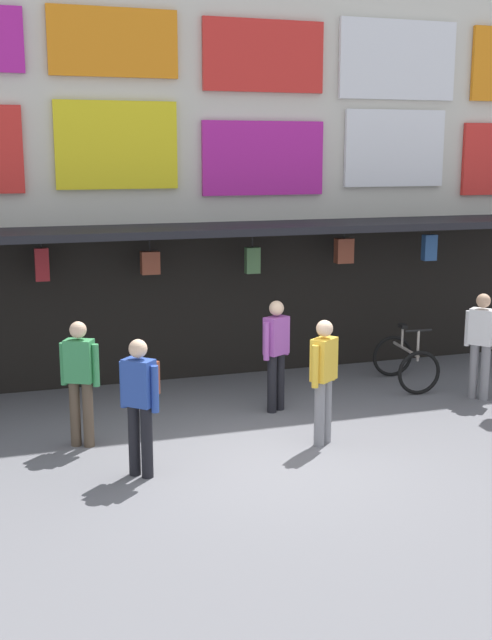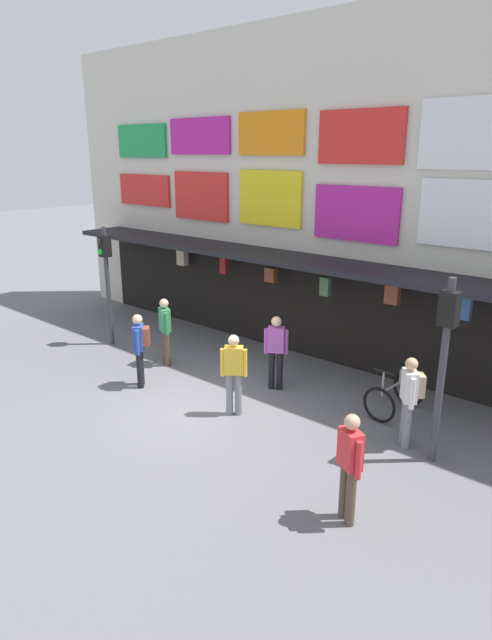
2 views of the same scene
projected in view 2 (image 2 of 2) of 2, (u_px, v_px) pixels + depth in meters
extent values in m
plane|color=slate|center=(196.00, 407.00, 11.16)|extent=(80.00, 80.00, 0.00)
cube|color=beige|center=(325.00, 196.00, 13.31)|extent=(18.00, 1.20, 8.00)
cube|color=black|center=(293.00, 260.00, 12.78)|extent=(15.30, 1.40, 0.12)
cube|color=green|center=(142.00, 141.00, 16.25)|extent=(2.16, 0.08, 0.95)
cube|color=#B71E93|center=(199.00, 136.00, 14.69)|extent=(2.24, 0.08, 0.95)
cube|color=orange|center=(271.00, 133.00, 13.16)|extent=(2.01, 0.08, 1.03)
cube|color=red|center=(360.00, 137.00, 11.67)|extent=(2.08, 0.08, 1.14)
cube|color=white|center=(477.00, 133.00, 10.14)|extent=(2.21, 0.08, 1.33)
cube|color=red|center=(144.00, 190.00, 16.68)|extent=(2.27, 0.08, 0.92)
cube|color=red|center=(201.00, 196.00, 15.17)|extent=(2.04, 0.08, 1.32)
cube|color=yellow|center=(270.00, 198.00, 13.62)|extent=(1.94, 0.08, 1.37)
cube|color=#B71E93|center=(356.00, 214.00, 12.16)|extent=(2.13, 0.08, 1.22)
cube|color=white|center=(467.00, 214.00, 10.59)|extent=(1.92, 0.08, 1.33)
cylinder|color=black|center=(182.00, 245.00, 15.68)|extent=(0.02, 0.02, 0.19)
cube|color=tan|center=(182.00, 257.00, 15.78)|extent=(0.31, 0.19, 0.49)
cylinder|color=black|center=(224.00, 252.00, 14.58)|extent=(0.02, 0.02, 0.17)
cube|color=maroon|center=(224.00, 264.00, 14.68)|extent=(0.21, 0.13, 0.51)
cylinder|color=black|center=(271.00, 262.00, 13.51)|extent=(0.02, 0.02, 0.28)
cube|color=brown|center=(271.00, 275.00, 13.61)|extent=(0.29, 0.18, 0.36)
cylinder|color=black|center=(326.00, 272.00, 12.39)|extent=(0.02, 0.02, 0.26)
cube|color=#477042|center=(325.00, 286.00, 12.49)|extent=(0.23, 0.14, 0.43)
cylinder|color=black|center=(394.00, 280.00, 11.36)|extent=(0.02, 0.02, 0.17)
cube|color=brown|center=(393.00, 294.00, 11.45)|extent=(0.30, 0.18, 0.42)
cylinder|color=black|center=(467.00, 293.00, 10.28)|extent=(0.02, 0.02, 0.14)
cube|color=#2D5693|center=(465.00, 308.00, 10.37)|extent=(0.24, 0.14, 0.45)
cube|color=black|center=(307.00, 308.00, 13.68)|extent=(15.30, 0.04, 2.50)
cylinder|color=#38383D|center=(108.00, 287.00, 14.36)|extent=(0.12, 0.12, 3.20)
cube|color=black|center=(105.00, 246.00, 14.03)|extent=(0.30, 0.26, 0.56)
sphere|color=black|center=(100.00, 242.00, 13.91)|extent=(0.15, 0.15, 0.15)
sphere|color=#19DB3D|center=(101.00, 252.00, 13.98)|extent=(0.15, 0.15, 0.15)
cylinder|color=#38383D|center=(442.00, 374.00, 8.77)|extent=(0.12, 0.12, 3.20)
cube|color=black|center=(449.00, 309.00, 8.45)|extent=(0.29, 0.25, 0.56)
sphere|color=red|center=(454.00, 299.00, 8.50)|extent=(0.15, 0.15, 0.15)
sphere|color=black|center=(452.00, 315.00, 8.58)|extent=(0.15, 0.15, 0.15)
torus|color=black|center=(379.00, 405.00, 10.46)|extent=(0.72, 0.13, 0.72)
torus|color=black|center=(409.00, 388.00, 11.18)|extent=(0.72, 0.13, 0.72)
cylinder|color=#A3998E|center=(395.00, 385.00, 10.75)|extent=(0.15, 0.99, 0.05)
cylinder|color=#A3998E|center=(401.00, 375.00, 10.81)|extent=(0.04, 0.04, 0.35)
cube|color=black|center=(401.00, 366.00, 10.75)|extent=(0.12, 0.21, 0.06)
cylinder|color=#A3998E|center=(383.00, 384.00, 10.39)|extent=(0.04, 0.04, 0.50)
cylinder|color=black|center=(384.00, 372.00, 10.31)|extent=(0.44, 0.08, 0.04)
cylinder|color=brown|center=(167.00, 349.00, 13.20)|extent=(0.14, 0.14, 0.88)
cylinder|color=brown|center=(165.00, 346.00, 13.36)|extent=(0.14, 0.14, 0.88)
cube|color=#388E51|center=(165.00, 320.00, 13.07)|extent=(0.42, 0.36, 0.56)
sphere|color=beige|center=(164.00, 303.00, 12.95)|extent=(0.22, 0.22, 0.22)
cylinder|color=#388E51|center=(167.00, 324.00, 12.89)|extent=(0.09, 0.09, 0.56)
cylinder|color=#388E51|center=(163.00, 319.00, 13.28)|extent=(0.09, 0.09, 0.56)
cylinder|color=black|center=(280.00, 371.00, 11.88)|extent=(0.14, 0.14, 0.88)
cylinder|color=black|center=(272.00, 370.00, 11.92)|extent=(0.14, 0.14, 0.88)
cube|color=#9E4CA8|center=(276.00, 340.00, 11.69)|extent=(0.42, 0.37, 0.56)
sphere|color=beige|center=(276.00, 322.00, 11.56)|extent=(0.22, 0.22, 0.22)
cylinder|color=#9E4CA8|center=(286.00, 342.00, 11.66)|extent=(0.09, 0.09, 0.56)
cylinder|color=#9E4CA8|center=(266.00, 341.00, 11.74)|extent=(0.09, 0.09, 0.56)
cylinder|color=gray|center=(229.00, 394.00, 10.75)|extent=(0.14, 0.14, 0.88)
cylinder|color=gray|center=(238.00, 394.00, 10.74)|extent=(0.14, 0.14, 0.88)
cube|color=gold|center=(234.00, 360.00, 10.53)|extent=(0.42, 0.39, 0.56)
sphere|color=beige|center=(234.00, 340.00, 10.40)|extent=(0.22, 0.22, 0.22)
cylinder|color=gold|center=(223.00, 362.00, 10.56)|extent=(0.09, 0.09, 0.56)
cylinder|color=gold|center=(245.00, 363.00, 10.53)|extent=(0.09, 0.09, 0.56)
cylinder|color=black|center=(140.00, 369.00, 11.96)|extent=(0.14, 0.14, 0.88)
cylinder|color=black|center=(141.00, 366.00, 12.13)|extent=(0.14, 0.14, 0.88)
cube|color=#28479E|center=(138.00, 337.00, 11.83)|extent=(0.41, 0.41, 0.56)
sphere|color=beige|center=(137.00, 319.00, 11.71)|extent=(0.22, 0.22, 0.22)
cylinder|color=#28479E|center=(137.00, 343.00, 11.64)|extent=(0.09, 0.09, 0.56)
cylinder|color=#28479E|center=(140.00, 336.00, 12.05)|extent=(0.09, 0.09, 0.56)
cube|color=brown|center=(146.00, 336.00, 11.84)|extent=(0.31, 0.31, 0.40)
cylinder|color=brown|center=(344.00, 490.00, 7.69)|extent=(0.14, 0.14, 0.88)
cylinder|color=brown|center=(351.00, 498.00, 7.53)|extent=(0.14, 0.14, 0.88)
cube|color=red|center=(350.00, 449.00, 7.40)|extent=(0.42, 0.37, 0.56)
sphere|color=tan|center=(352.00, 422.00, 7.27)|extent=(0.22, 0.22, 0.22)
cylinder|color=red|center=(342.00, 444.00, 7.61)|extent=(0.09, 0.09, 0.56)
cylinder|color=red|center=(359.00, 460.00, 7.21)|extent=(0.09, 0.09, 0.56)
cylinder|color=gray|center=(407.00, 426.00, 9.51)|extent=(0.14, 0.14, 0.88)
cylinder|color=gray|center=(405.00, 421.00, 9.68)|extent=(0.14, 0.14, 0.88)
cube|color=white|center=(409.00, 386.00, 9.38)|extent=(0.39, 0.42, 0.56)
sphere|color=tan|center=(412.00, 364.00, 9.26)|extent=(0.22, 0.22, 0.22)
cylinder|color=white|center=(412.00, 394.00, 9.19)|extent=(0.09, 0.09, 0.56)
cylinder|color=white|center=(406.00, 383.00, 9.61)|extent=(0.09, 0.09, 0.56)
cube|color=tan|center=(419.00, 385.00, 9.37)|extent=(0.30, 0.32, 0.40)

